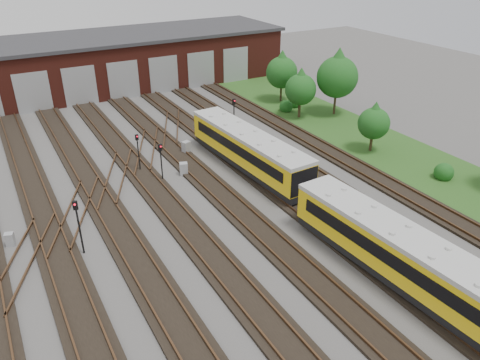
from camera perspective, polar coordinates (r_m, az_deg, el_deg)
ground at (r=28.57m, az=1.12°, el=-9.33°), size 120.00×120.00×0.00m
track_network at (r=28.85m, az=0.23°, el=-8.65°), size 30.40×70.00×0.33m
maintenance_shed at (r=62.30m, az=-18.45°, el=13.26°), size 51.00×12.50×6.35m
grass_verge at (r=45.99m, az=15.35°, el=4.68°), size 8.00×55.00×0.05m
metro_train at (r=27.26m, az=18.56°, el=-8.32°), size 3.32×46.18×2.91m
signal_mast_0 at (r=29.15m, az=-19.13°, el=-4.71°), size 0.32×0.30×3.65m
signal_mast_1 at (r=36.58m, az=-9.61°, el=2.71°), size 0.29×0.27×3.12m
signal_mast_2 at (r=38.48m, az=-12.33°, el=3.80°), size 0.25×0.23×3.24m
signal_mast_3 at (r=46.29m, az=-0.74°, el=8.53°), size 0.31×0.29×3.17m
relay_cabinet_1 at (r=32.59m, az=-26.25°, el=-6.51°), size 0.63×0.58×0.88m
relay_cabinet_2 at (r=37.94m, az=-6.88°, el=1.36°), size 0.75×0.68×1.04m
relay_cabinet_3 at (r=42.56m, az=-0.66°, el=4.43°), size 0.59×0.52×0.86m
relay_cabinet_4 at (r=41.79m, az=-6.57°, el=3.97°), size 0.80×0.73×1.11m
tree_0 at (r=54.71m, az=5.13°, el=13.35°), size 3.58×3.58×5.94m
tree_1 at (r=49.64m, az=7.42°, el=11.31°), size 3.23×3.23×5.36m
tree_2 at (r=50.97m, az=11.83°, el=12.74°), size 4.32×4.32×7.16m
tree_3 at (r=42.70m, az=16.05°, el=7.07°), size 2.79×2.79×4.62m
bush_0 at (r=40.34m, az=23.65°, el=1.14°), size 1.53×1.53×1.53m
bush_1 at (r=52.22m, az=5.63°, el=9.10°), size 1.45×1.45×1.45m
bush_2 at (r=53.67m, az=6.58°, el=9.56°), size 1.44×1.44×1.44m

